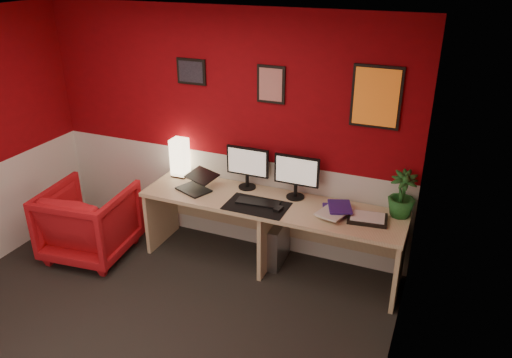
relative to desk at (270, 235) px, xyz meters
name	(u,v)px	position (x,y,z in m)	size (l,w,h in m)	color
ground	(135,336)	(-0.67, -1.41, -0.36)	(4.00, 3.50, 0.01)	black
ceiling	(95,28)	(-0.67, -1.41, 2.13)	(4.00, 3.50, 0.01)	white
wall_back	(223,132)	(-0.67, 0.34, 0.89)	(4.00, 0.01, 2.50)	maroon
wall_right	(395,264)	(1.33, -1.41, 0.89)	(0.01, 3.50, 2.50)	maroon
wainscot_back	(224,197)	(-0.67, 0.34, 0.14)	(4.00, 0.01, 1.00)	silver
desk	(270,235)	(0.00, 0.00, 0.00)	(2.60, 0.65, 0.73)	tan
shoji_lamp	(180,159)	(-1.12, 0.22, 0.56)	(0.16, 0.16, 0.40)	#FFE5B2
laptop	(193,181)	(-0.82, -0.06, 0.47)	(0.33, 0.23, 0.22)	black
monitor_left	(247,162)	(-0.34, 0.22, 0.66)	(0.45, 0.06, 0.58)	black
monitor_right	(296,171)	(0.19, 0.19, 0.66)	(0.45, 0.06, 0.58)	black
desk_mat	(257,206)	(-0.09, -0.13, 0.37)	(0.60, 0.38, 0.01)	black
keyboard	(258,202)	(-0.10, -0.08, 0.38)	(0.42, 0.14, 0.02)	black
mouse	(278,209)	(0.13, -0.14, 0.39)	(0.06, 0.10, 0.03)	black
book_bottom	(323,210)	(0.52, 0.02, 0.38)	(0.20, 0.26, 0.02)	navy
book_middle	(323,208)	(0.52, 0.00, 0.41)	(0.24, 0.32, 0.02)	silver
book_top	(329,207)	(0.58, 0.00, 0.43)	(0.21, 0.28, 0.03)	navy
zen_tray	(367,219)	(0.94, 0.01, 0.38)	(0.35, 0.25, 0.03)	black
potted_plant	(402,194)	(1.19, 0.21, 0.58)	(0.24, 0.24, 0.44)	#19591E
pc_tower	(275,242)	(0.02, 0.10, -0.14)	(0.20, 0.45, 0.45)	#99999E
armchair	(90,221)	(-1.82, -0.50, 0.02)	(0.82, 0.84, 0.77)	red
art_left	(191,72)	(-0.99, 0.33, 1.49)	(0.32, 0.02, 0.26)	black
art_center	(271,84)	(-0.13, 0.33, 1.44)	(0.28, 0.02, 0.36)	red
art_right	(376,97)	(0.86, 0.33, 1.42)	(0.44, 0.02, 0.56)	orange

